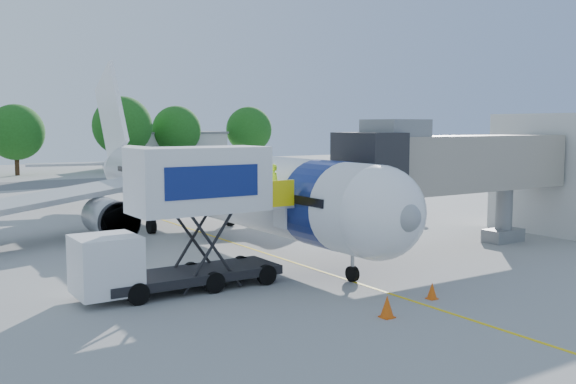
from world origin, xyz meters
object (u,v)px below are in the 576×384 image
jet_bridge (447,165)px  catering_hiloader (183,219)px  aircraft (205,184)px  ground_tug (511,333)px

jet_bridge → catering_hiloader: 14.35m
aircraft → catering_hiloader: 12.77m
catering_hiloader → jet_bridge: bearing=0.0°
aircraft → ground_tug: size_ratio=11.22×
aircraft → jet_bridge: 13.77m
jet_bridge → catering_hiloader: (-14.26, -0.00, -1.58)m
catering_hiloader → ground_tug: bearing=-68.1°
aircraft → ground_tug: bearing=-94.2°
aircraft → jet_bridge: bearing=-54.3°
jet_bridge → ground_tug: (-9.65, -11.50, -3.68)m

